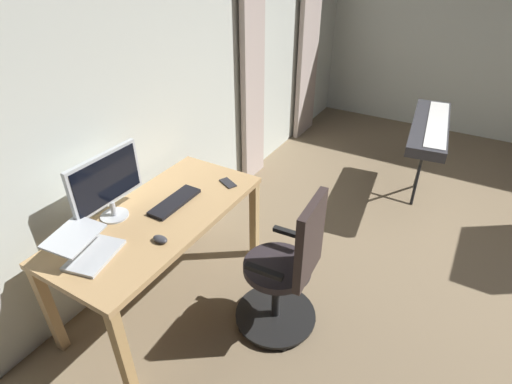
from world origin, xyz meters
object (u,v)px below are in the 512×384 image
(office_chair, at_px, (287,272))
(piano_keyboard, at_px, (430,128))
(computer_keyboard, at_px, (175,202))
(desk, at_px, (160,225))
(computer_mouse, at_px, (160,239))
(computer_monitor, at_px, (107,182))
(cell_phone_by_monitor, at_px, (228,183))
(laptop, at_px, (87,248))

(office_chair, bearing_deg, piano_keyboard, -14.65)
(computer_keyboard, bearing_deg, piano_keyboard, 149.63)
(office_chair, bearing_deg, computer_keyboard, 89.42)
(desk, distance_m, piano_keyboard, 2.65)
(office_chair, distance_m, computer_keyboard, 0.89)
(computer_mouse, bearing_deg, piano_keyboard, 156.84)
(computer_monitor, height_order, piano_keyboard, computer_monitor)
(computer_mouse, bearing_deg, cell_phone_by_monitor, -178.47)
(desk, height_order, computer_monitor, computer_monitor)
(laptop, bearing_deg, computer_mouse, 124.24)
(computer_monitor, height_order, cell_phone_by_monitor, computer_monitor)
(computer_monitor, bearing_deg, laptop, 25.05)
(desk, height_order, office_chair, office_chair)
(laptop, bearing_deg, desk, 158.49)
(office_chair, height_order, piano_keyboard, office_chair)
(computer_monitor, bearing_deg, computer_mouse, 84.04)
(desk, xyz_separation_m, computer_monitor, (0.16, -0.23, 0.35))
(computer_mouse, bearing_deg, laptop, -42.72)
(desk, xyz_separation_m, piano_keyboard, (-2.32, 1.28, 0.10))
(laptop, xyz_separation_m, piano_keyboard, (-2.82, 1.35, -0.04))
(desk, bearing_deg, computer_keyboard, 176.60)
(piano_keyboard, bearing_deg, laptop, -32.37)
(computer_monitor, bearing_deg, computer_keyboard, 142.30)
(office_chair, relative_size, computer_monitor, 1.99)
(cell_phone_by_monitor, relative_size, piano_keyboard, 0.11)
(desk, bearing_deg, computer_mouse, 44.18)
(piano_keyboard, bearing_deg, computer_mouse, -29.91)
(desk, distance_m, computer_keyboard, 0.19)
(desk, xyz_separation_m, office_chair, (-0.20, 0.85, -0.18))
(laptop, xyz_separation_m, computer_mouse, (-0.30, 0.27, -0.03))
(desk, height_order, cell_phone_by_monitor, cell_phone_by_monitor)
(computer_monitor, distance_m, computer_mouse, 0.50)
(laptop, xyz_separation_m, cell_phone_by_monitor, (-1.05, 0.25, -0.05))
(computer_keyboard, bearing_deg, desk, -3.40)
(computer_monitor, bearing_deg, cell_phone_by_monitor, 149.94)
(office_chair, relative_size, cell_phone_by_monitor, 7.25)
(office_chair, xyz_separation_m, piano_keyboard, (-2.13, 0.43, 0.28))
(computer_keyboard, relative_size, cell_phone_by_monitor, 2.82)
(computer_monitor, height_order, computer_keyboard, computer_monitor)
(computer_monitor, relative_size, laptop, 1.39)
(office_chair, xyz_separation_m, computer_mouse, (0.40, -0.66, 0.28))
(computer_keyboard, distance_m, laptop, 0.66)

